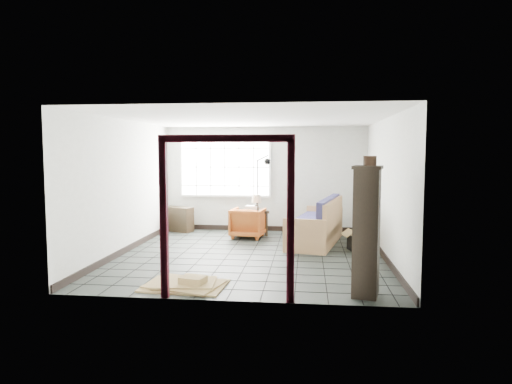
# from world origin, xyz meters

# --- Properties ---
(ground) EXTENTS (5.50, 5.50, 0.00)m
(ground) POSITION_xyz_m (0.00, 0.00, 0.00)
(ground) COLOR black
(ground) RESTS_ON ground
(room_shell) EXTENTS (5.02, 5.52, 2.61)m
(room_shell) POSITION_xyz_m (0.00, 0.03, 1.68)
(room_shell) COLOR silver
(room_shell) RESTS_ON ground
(window_panel) EXTENTS (2.32, 0.08, 1.52)m
(window_panel) POSITION_xyz_m (-1.00, 2.70, 1.60)
(window_panel) COLOR silver
(window_panel) RESTS_ON ground
(doorway_trim) EXTENTS (1.80, 0.08, 2.20)m
(doorway_trim) POSITION_xyz_m (0.00, -2.70, 1.38)
(doorway_trim) COLOR #3E0E1A
(doorway_trim) RESTS_ON ground
(futon_sofa) EXTENTS (1.31, 2.39, 1.00)m
(futon_sofa) POSITION_xyz_m (1.31, 1.25, 0.36)
(futon_sofa) COLOR #AB704D
(futon_sofa) RESTS_ON ground
(armchair) EXTENTS (0.81, 0.77, 0.76)m
(armchair) POSITION_xyz_m (-0.30, 1.77, 0.38)
(armchair) COLOR #993016
(armchair) RESTS_ON ground
(side_table) EXTENTS (0.71, 0.71, 0.60)m
(side_table) POSITION_xyz_m (-0.18, 2.16, 0.49)
(side_table) COLOR black
(side_table) RESTS_ON ground
(table_lamp) EXTENTS (0.31, 0.31, 0.37)m
(table_lamp) POSITION_xyz_m (-0.13, 2.08, 0.86)
(table_lamp) COLOR black
(table_lamp) RESTS_ON side_table
(projector) EXTENTS (0.32, 0.26, 0.10)m
(projector) POSITION_xyz_m (-0.25, 2.12, 0.65)
(projector) COLOR silver
(projector) RESTS_ON side_table
(floor_lamp) EXTENTS (0.51, 0.42, 1.91)m
(floor_lamp) POSITION_xyz_m (-0.03, 2.32, 1.02)
(floor_lamp) COLOR black
(floor_lamp) RESTS_ON ground
(console_shelf) EXTENTS (0.84, 0.59, 0.61)m
(console_shelf) POSITION_xyz_m (-2.15, 2.40, 0.31)
(console_shelf) COLOR black
(console_shelf) RESTS_ON ground
(tall_shelf) EXTENTS (0.47, 0.56, 1.79)m
(tall_shelf) POSITION_xyz_m (1.87, -2.31, 0.91)
(tall_shelf) COLOR black
(tall_shelf) RESTS_ON ground
(pot) EXTENTS (0.22, 0.22, 0.13)m
(pot) POSITION_xyz_m (1.89, -2.35, 1.86)
(pot) COLOR black
(pot) RESTS_ON tall_shelf
(open_box) EXTENTS (0.83, 0.56, 0.43)m
(open_box) POSITION_xyz_m (2.15, 0.64, 0.16)
(open_box) COLOR olive
(open_box) RESTS_ON ground
(cardboard_pile) EXTENTS (1.24, 1.01, 0.17)m
(cardboard_pile) POSITION_xyz_m (-0.70, -2.19, 0.05)
(cardboard_pile) COLOR olive
(cardboard_pile) RESTS_ON ground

